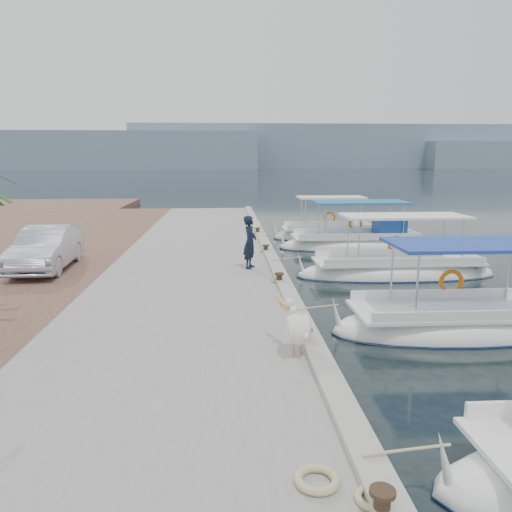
{
  "coord_description": "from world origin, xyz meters",
  "views": [
    {
      "loc": [
        -1.95,
        -13.02,
        4.21
      ],
      "look_at": [
        -1.0,
        2.3,
        1.2
      ],
      "focal_mm": 35.0,
      "sensor_mm": 36.0,
      "label": 1
    }
  ],
  "objects_px": {
    "fishing_caique_e": "(327,236)",
    "fisherman": "(250,242)",
    "pelican": "(297,327)",
    "fishing_caique_c": "(396,273)",
    "fishing_caique_b": "(456,327)",
    "fishing_caique_d": "(357,244)",
    "parked_car": "(46,248)"
  },
  "relations": [
    {
      "from": "fishing_caique_d",
      "to": "parked_car",
      "type": "relative_size",
      "value": 1.68
    },
    {
      "from": "fisherman",
      "to": "parked_car",
      "type": "height_order",
      "value": "fisherman"
    },
    {
      "from": "fishing_caique_b",
      "to": "fishing_caique_e",
      "type": "bearing_deg",
      "value": 90.8
    },
    {
      "from": "fishing_caique_e",
      "to": "fisherman",
      "type": "height_order",
      "value": "fisherman"
    },
    {
      "from": "fisherman",
      "to": "parked_car",
      "type": "xyz_separation_m",
      "value": [
        -6.91,
        0.26,
        -0.19
      ]
    },
    {
      "from": "fishing_caique_b",
      "to": "pelican",
      "type": "xyz_separation_m",
      "value": [
        -4.33,
        -2.38,
        0.91
      ]
    },
    {
      "from": "fisherman",
      "to": "fishing_caique_d",
      "type": "bearing_deg",
      "value": -23.37
    },
    {
      "from": "fishing_caique_d",
      "to": "fishing_caique_e",
      "type": "relative_size",
      "value": 1.25
    },
    {
      "from": "fishing_caique_b",
      "to": "pelican",
      "type": "height_order",
      "value": "fishing_caique_b"
    },
    {
      "from": "fishing_caique_e",
      "to": "fisherman",
      "type": "bearing_deg",
      "value": -116.22
    },
    {
      "from": "fishing_caique_c",
      "to": "pelican",
      "type": "height_order",
      "value": "fishing_caique_c"
    },
    {
      "from": "fishing_caique_d",
      "to": "parked_car",
      "type": "bearing_deg",
      "value": -153.4
    },
    {
      "from": "fishing_caique_c",
      "to": "fishing_caique_d",
      "type": "distance_m",
      "value": 5.89
    },
    {
      "from": "fisherman",
      "to": "parked_car",
      "type": "bearing_deg",
      "value": 104.73
    },
    {
      "from": "fishing_caique_e",
      "to": "pelican",
      "type": "relative_size",
      "value": 4.37
    },
    {
      "from": "fishing_caique_c",
      "to": "pelican",
      "type": "xyz_separation_m",
      "value": [
        -4.86,
        -8.3,
        0.91
      ]
    },
    {
      "from": "fishing_caique_d",
      "to": "pelican",
      "type": "height_order",
      "value": "fishing_caique_d"
    },
    {
      "from": "fishing_caique_c",
      "to": "pelican",
      "type": "relative_size",
      "value": 5.47
    },
    {
      "from": "fishing_caique_b",
      "to": "fisherman",
      "type": "relative_size",
      "value": 3.46
    },
    {
      "from": "fishing_caique_e",
      "to": "pelican",
      "type": "height_order",
      "value": "fishing_caique_e"
    },
    {
      "from": "fishing_caique_b",
      "to": "fishing_caique_e",
      "type": "relative_size",
      "value": 1.07
    },
    {
      "from": "pelican",
      "to": "fisherman",
      "type": "height_order",
      "value": "fisherman"
    },
    {
      "from": "fishing_caique_b",
      "to": "fishing_caique_d",
      "type": "relative_size",
      "value": 0.86
    },
    {
      "from": "pelican",
      "to": "fishing_caique_b",
      "type": "bearing_deg",
      "value": 28.8
    },
    {
      "from": "fishing_caique_b",
      "to": "parked_car",
      "type": "bearing_deg",
      "value": 154.45
    },
    {
      "from": "fishing_caique_c",
      "to": "fishing_caique_d",
      "type": "relative_size",
      "value": 1.0
    },
    {
      "from": "parked_car",
      "to": "fisherman",
      "type": "bearing_deg",
      "value": -4.73
    },
    {
      "from": "fishing_caique_c",
      "to": "parked_car",
      "type": "height_order",
      "value": "fishing_caique_c"
    },
    {
      "from": "fishing_caique_c",
      "to": "fisherman",
      "type": "bearing_deg",
      "value": -173.91
    },
    {
      "from": "fishing_caique_c",
      "to": "fishing_caique_d",
      "type": "xyz_separation_m",
      "value": [
        0.11,
        5.89,
        0.06
      ]
    },
    {
      "from": "fishing_caique_d",
      "to": "fishing_caique_e",
      "type": "distance_m",
      "value": 3.06
    },
    {
      "from": "fishing_caique_c",
      "to": "fisherman",
      "type": "relative_size",
      "value": 4.05
    }
  ]
}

